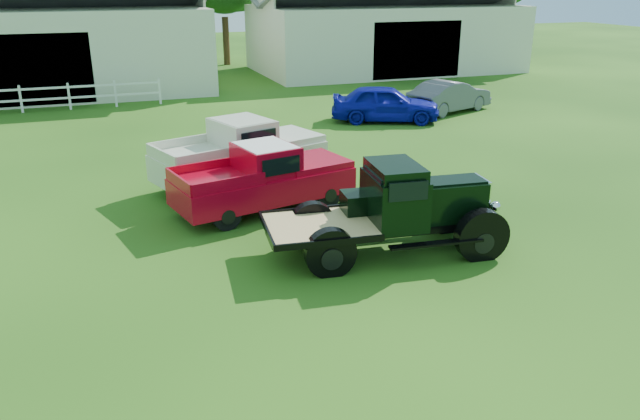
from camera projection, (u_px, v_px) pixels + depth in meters
name	position (u px, v px, depth m)	size (l,w,h in m)	color
ground	(331.00, 281.00, 12.33)	(120.00, 120.00, 0.00)	#193D0E
shed_left	(23.00, 36.00, 31.98)	(18.80, 10.20, 5.60)	beige
shed_right	(384.00, 28.00, 39.68)	(16.80, 9.20, 5.20)	beige
vintage_flatbed	(389.00, 209.00, 13.28)	(5.04, 2.00, 2.00)	black
red_pickup	(263.00, 177.00, 15.84)	(4.74, 1.82, 1.73)	#B1051B
white_pickup	(240.00, 153.00, 17.76)	(5.07, 1.97, 1.86)	beige
misc_car_blue	(385.00, 103.00, 25.74)	(1.78, 4.43, 1.51)	#0B109A
misc_car_grey	(450.00, 96.00, 27.63)	(1.48, 4.23, 1.39)	#55565E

